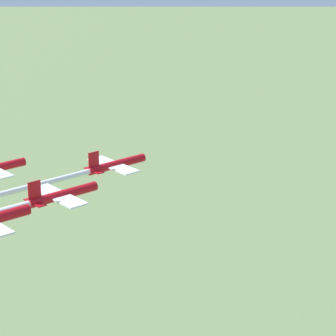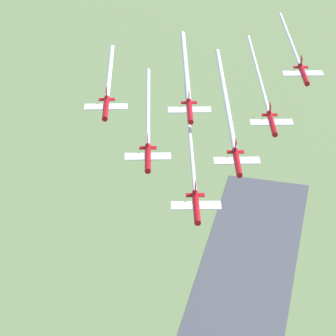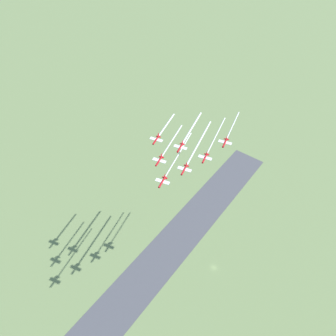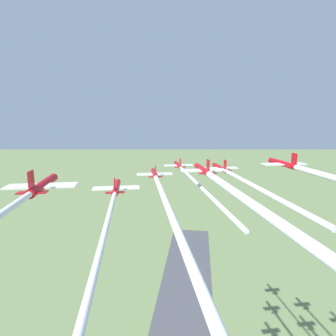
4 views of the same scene
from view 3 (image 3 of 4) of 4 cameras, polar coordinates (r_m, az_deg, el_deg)
name	(u,v)px [view 3 (image 3 of 4)]	position (r m, az deg, el deg)	size (l,w,h in m)	color
ground_plane	(214,267)	(283.75, 7.98, -16.77)	(3000.00, 3000.00, 0.00)	#6B7F4C
runway_strip	(163,255)	(286.55, -0.79, -14.98)	(132.70, 307.16, 0.20)	#47474C
jet_0	(162,182)	(212.96, -0.99, -2.39)	(9.84, 10.41, 3.48)	#B20C14
jet_1	(184,169)	(220.51, 2.87, -0.23)	(9.84, 10.41, 3.48)	#B20C14
jet_2	(159,161)	(224.66, -1.55, 1.30)	(9.84, 10.41, 3.48)	#B20C14
jet_3	(205,158)	(229.25, 6.46, 1.79)	(9.84, 10.41, 3.48)	#B20C14
jet_4	(180,147)	(231.11, 2.15, 3.63)	(9.84, 10.41, 3.48)	#B20C14
jet_5	(156,140)	(235.99, -2.07, 4.96)	(9.84, 10.41, 3.48)	#B20C14
jet_6	(225,142)	(236.37, 9.90, 4.41)	(9.84, 10.41, 3.48)	#B20C14
smoke_trail_0	(179,153)	(232.56, 1.94, 2.55)	(4.57, 49.74, 0.79)	white
smoke_trail_1	(199,142)	(242.57, 5.51, 4.56)	(5.14, 52.80, 1.12)	white
smoke_trail_2	(172,140)	(241.07, 0.77, 4.88)	(3.81, 38.17, 0.91)	white
smoke_trail_3	(217,135)	(249.78, 8.46, 5.75)	(4.25, 45.73, 0.77)	white
smoke_trail_4	(192,127)	(249.42, 4.25, 7.08)	(4.27, 40.31, 1.21)	white
smoke_trail_5	(167,125)	(249.80, -0.22, 7.56)	(3.32, 29.11, 1.11)	white
smoke_trail_6	(233,125)	(253.78, 11.27, 7.38)	(3.43, 35.10, 0.76)	white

